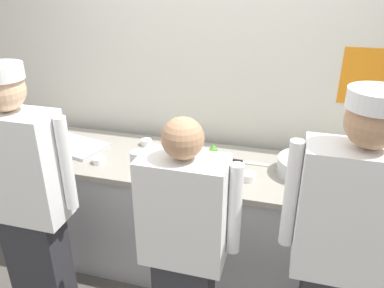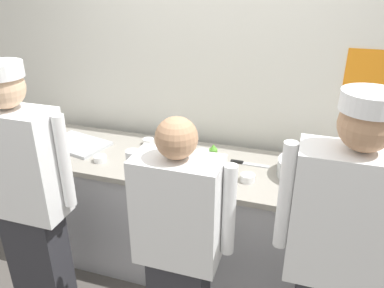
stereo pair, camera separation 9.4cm
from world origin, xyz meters
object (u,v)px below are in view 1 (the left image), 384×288
at_px(squeeze_bottle_spare, 213,156).
at_px(ramekin_orange_sauce, 201,153).
at_px(sheet_tray, 75,146).
at_px(chef_far_right, 345,254).
at_px(ramekin_yellow_sauce, 249,176).
at_px(deli_cup, 356,164).
at_px(squeeze_bottle_secondary, 382,158).
at_px(chefs_knife, 246,162).
at_px(mixing_bowl_steel, 305,167).
at_px(ramekin_red_sauce, 99,160).
at_px(chef_center, 184,247).
at_px(chef_near_left, 27,200).
at_px(plate_stack_front, 377,181).
at_px(ramekin_green_sauce, 146,142).

relative_size(squeeze_bottle_spare, ramekin_orange_sauce, 1.85).
height_order(sheet_tray, squeeze_bottle_spare, squeeze_bottle_spare).
distance_m(chef_far_right, sheet_tray, 2.06).
relative_size(ramekin_yellow_sauce, deli_cup, 0.94).
bearing_deg(squeeze_bottle_secondary, chefs_knife, -172.14).
height_order(chef_far_right, mixing_bowl_steel, chef_far_right).
bearing_deg(chefs_knife, ramekin_red_sauce, -164.66).
height_order(squeeze_bottle_secondary, ramekin_red_sauce, squeeze_bottle_secondary).
xyz_separation_m(chef_center, chef_far_right, (0.80, 0.03, 0.12)).
bearing_deg(chef_near_left, ramekin_yellow_sauce, 26.56).
distance_m(plate_stack_front, chefs_knife, 0.86).
xyz_separation_m(chef_far_right, plate_stack_front, (0.26, 0.77, 0.01)).
relative_size(sheet_tray, ramekin_yellow_sauce, 4.81).
bearing_deg(sheet_tray, chef_center, -34.88).
bearing_deg(squeeze_bottle_secondary, deli_cup, -166.67).
bearing_deg(ramekin_yellow_sauce, squeeze_bottle_spare, 158.16).
distance_m(squeeze_bottle_secondary, ramekin_yellow_sauce, 0.92).
distance_m(squeeze_bottle_secondary, ramekin_green_sauce, 1.70).
distance_m(ramekin_yellow_sauce, chefs_knife, 0.24).
xyz_separation_m(chef_center, ramekin_red_sauce, (-0.81, 0.59, 0.12)).
bearing_deg(ramekin_yellow_sauce, squeeze_bottle_secondary, 22.81).
distance_m(chef_center, squeeze_bottle_spare, 0.77).
bearing_deg(mixing_bowl_steel, chefs_knife, 172.26).
height_order(sheet_tray, squeeze_bottle_secondary, squeeze_bottle_secondary).
bearing_deg(ramekin_green_sauce, ramekin_yellow_sauce, -21.20).
height_order(ramekin_orange_sauce, deli_cup, deli_cup).
xyz_separation_m(chef_far_right, ramekin_red_sauce, (-1.61, 0.57, 0.00)).
relative_size(chef_center, plate_stack_front, 7.12).
xyz_separation_m(squeeze_bottle_spare, ramekin_green_sauce, (-0.59, 0.22, -0.06)).
distance_m(plate_stack_front, ramekin_orange_sauce, 1.19).
xyz_separation_m(ramekin_orange_sauce, chefs_knife, (0.33, -0.02, -0.02)).
relative_size(chef_far_right, mixing_bowl_steel, 4.74).
relative_size(ramekin_red_sauce, ramekin_orange_sauce, 0.94).
height_order(deli_cup, chefs_knife, deli_cup).
bearing_deg(ramekin_orange_sauce, sheet_tray, -173.63).
height_order(sheet_tray, ramekin_orange_sauce, ramekin_orange_sauce).
distance_m(ramekin_red_sauce, deli_cup, 1.79).
xyz_separation_m(ramekin_green_sauce, chefs_knife, (0.80, -0.10, -0.02)).
bearing_deg(chef_far_right, squeeze_bottle_secondary, 72.85).
bearing_deg(chef_near_left, ramekin_green_sauce, 67.96).
bearing_deg(squeeze_bottle_secondary, plate_stack_front, -102.15).
relative_size(mixing_bowl_steel, ramekin_yellow_sauce, 3.87).
height_order(squeeze_bottle_secondary, ramekin_green_sauce, squeeze_bottle_secondary).
xyz_separation_m(squeeze_bottle_spare, deli_cup, (0.95, 0.21, -0.04)).
xyz_separation_m(chef_center, ramekin_orange_sauce, (-0.13, 0.89, 0.12)).
bearing_deg(squeeze_bottle_secondary, ramekin_green_sauce, -179.09).
bearing_deg(mixing_bowl_steel, chef_near_left, -153.42).
distance_m(sheet_tray, deli_cup, 2.06).
height_order(squeeze_bottle_spare, deli_cup, squeeze_bottle_spare).
bearing_deg(chef_far_right, mixing_bowl_steel, 103.82).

